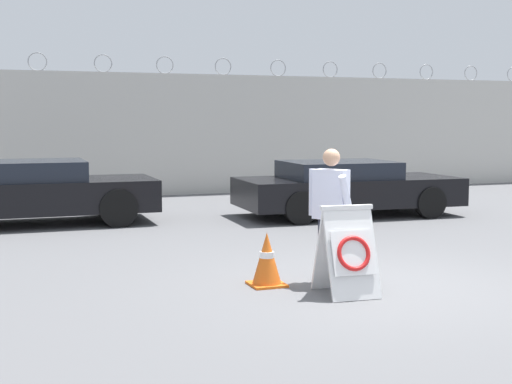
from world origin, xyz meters
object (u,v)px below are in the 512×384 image
object	(u,v)px
security_guard	(331,209)
traffic_cone_mid	(267,259)
parked_car_front_coupe	(39,191)
barricade_sign	(348,251)
parked_car_rear_sedan	(346,187)

from	to	relation	value
security_guard	traffic_cone_mid	bearing A→B (deg)	-134.58
security_guard	parked_car_front_coupe	distance (m)	7.03
security_guard	barricade_sign	bearing A→B (deg)	-45.53
security_guard	parked_car_rear_sedan	world-z (taller)	security_guard
barricade_sign	traffic_cone_mid	distance (m)	1.04
barricade_sign	parked_car_rear_sedan	bearing A→B (deg)	66.54
parked_car_rear_sedan	parked_car_front_coupe	bearing A→B (deg)	173.90
parked_car_front_coupe	parked_car_rear_sedan	world-z (taller)	parked_car_front_coupe
parked_car_front_coupe	parked_car_rear_sedan	size ratio (longest dim) A/B	0.93
parked_car_front_coupe	traffic_cone_mid	bearing A→B (deg)	-69.23
security_guard	traffic_cone_mid	size ratio (longest dim) A/B	2.53
barricade_sign	parked_car_front_coupe	world-z (taller)	parked_car_front_coupe
security_guard	traffic_cone_mid	world-z (taller)	security_guard
barricade_sign	traffic_cone_mid	world-z (taller)	barricade_sign
parked_car_rear_sedan	traffic_cone_mid	bearing A→B (deg)	-123.20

